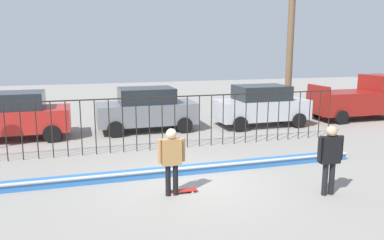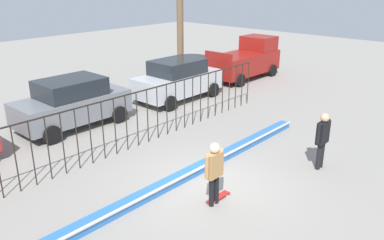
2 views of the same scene
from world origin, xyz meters
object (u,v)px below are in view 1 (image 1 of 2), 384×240
Objects in this scene: parked_car_gray at (147,109)px; camera_operator at (330,154)px; parked_car_red at (13,116)px; parked_car_silver at (261,105)px; skateboard at (181,191)px; pickup_truck at (360,99)px; skateboarder at (172,156)px.

camera_operator is at bearing -68.18° from parked_car_gray.
camera_operator is 0.41× the size of parked_car_red.
skateboard is at bearing -126.72° from parked_car_silver.
skateboard is 9.15m from parked_car_silver.
parked_car_red is 16.36m from pickup_truck.
pickup_truck is at bearing -3.97° from parked_car_red.
camera_operator reaches higher than skateboard.
skateboard is at bearing -59.50° from parked_car_red.
camera_operator is 9.20m from parked_car_gray.
skateboard is 0.19× the size of parked_car_gray.
parked_car_silver is at bearing 66.93° from skateboard.
pickup_truck is (11.70, 7.23, 0.01)m from skateboarder.
parked_car_red is (-4.93, 7.41, 0.91)m from skateboard.
skateboarder is 0.40× the size of parked_car_gray.
pickup_truck reaches higher than parked_car_gray.
camera_operator is 0.41× the size of parked_car_silver.
parked_car_gray is 5.33m from parked_car_silver.
parked_car_gray is at bearing 177.41° from parked_car_silver.
pickup_truck reaches higher than parked_car_silver.
parked_car_silver is (2.26, 8.21, -0.09)m from camera_operator.
parked_car_silver is 5.68m from pickup_truck.
skateboarder is 0.40× the size of parked_car_red.
skateboard is 0.17× the size of pickup_truck.
skateboarder is at bearing -152.20° from pickup_truck.
parked_car_red is at bearing -176.33° from parked_car_gray.
parked_car_gray reaches higher than skateboarder.
parked_car_red is 0.91× the size of pickup_truck.
parked_car_gray and parked_car_silver have the same top height.
parked_car_silver is (5.31, -0.47, 0.00)m from parked_car_gray.
skateboarder is 7.63m from parked_car_gray.
skateboarder is at bearing 16.63° from camera_operator.
skateboarder is 13.75m from pickup_truck.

